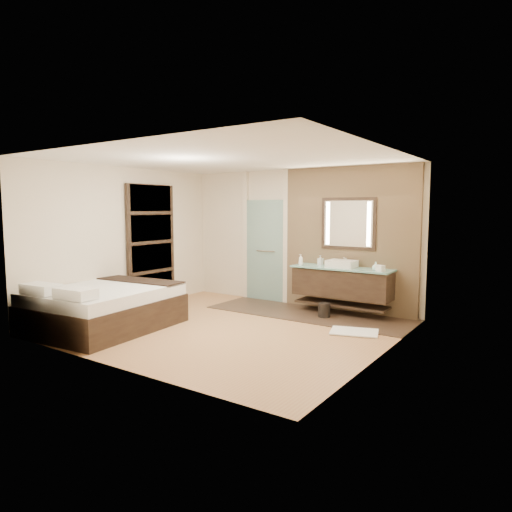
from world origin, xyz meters
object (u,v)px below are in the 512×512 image
Objects in this scene: vanity at (342,283)px; waste_bin at (324,310)px; bed at (104,308)px; mirror_unit at (348,224)px.

vanity is 0.64m from waste_bin.
waste_bin is (2.61, 2.65, -0.21)m from bed.
vanity is at bearing 72.05° from waste_bin.
mirror_unit reaches higher than waste_bin.
vanity is 7.06× the size of waste_bin.
mirror_unit is at bearing 45.13° from bed.
waste_bin is (-0.14, -0.67, -1.52)m from mirror_unit.
mirror_unit is (0.00, 0.24, 1.07)m from vanity.
bed is at bearing -129.67° from mirror_unit.
waste_bin is at bearing -101.76° from mirror_unit.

